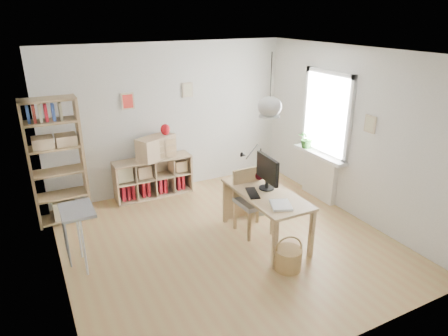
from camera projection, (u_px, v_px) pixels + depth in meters
name	position (u px, v px, depth m)	size (l,w,h in m)	color
ground	(227.00, 242.00, 5.89)	(4.50, 4.50, 0.00)	tan
room_shell	(270.00, 107.00, 5.27)	(4.50, 4.50, 4.50)	white
window_unit	(327.00, 114.00, 6.77)	(0.07, 1.16, 1.46)	white
radiator	(319.00, 177.00, 7.18)	(0.10, 0.80, 0.80)	white
windowsill	(319.00, 155.00, 7.00)	(0.22, 1.20, 0.06)	white
desk	(266.00, 198.00, 5.76)	(0.70, 1.50, 0.75)	tan
cube_shelf	(152.00, 180.00, 7.31)	(1.40, 0.38, 0.72)	tan
tall_bookshelf	(56.00, 157.00, 6.12)	(0.80, 0.38, 2.00)	tan
side_table	(73.00, 223.00, 5.07)	(0.40, 0.55, 0.85)	gray
chair	(252.00, 197.00, 6.03)	(0.49, 0.49, 0.97)	gray
wicker_basket	(288.00, 258.00, 5.23)	(0.35, 0.35, 0.49)	#9C7A46
storage_chest	(266.00, 199.00, 6.84)	(0.56, 0.63, 0.55)	beige
monitor	(267.00, 171.00, 5.75)	(0.23, 0.57, 0.50)	black
keyboard	(253.00, 193.00, 5.69)	(0.14, 0.38, 0.02)	black
task_lamp	(251.00, 159.00, 6.08)	(0.44, 0.16, 0.47)	black
yarn_ball	(259.00, 175.00, 6.14)	(0.16, 0.16, 0.16)	#460919
paper_tray	(281.00, 205.00, 5.32)	(0.26, 0.33, 0.03)	white
drawer_chest	(156.00, 147.00, 7.09)	(0.70, 0.32, 0.40)	tan
red_vase	(165.00, 130.00, 7.06)	(0.17, 0.17, 0.20)	maroon
potted_plant	(307.00, 138.00, 7.20)	(0.32, 0.27, 0.35)	#2E6827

